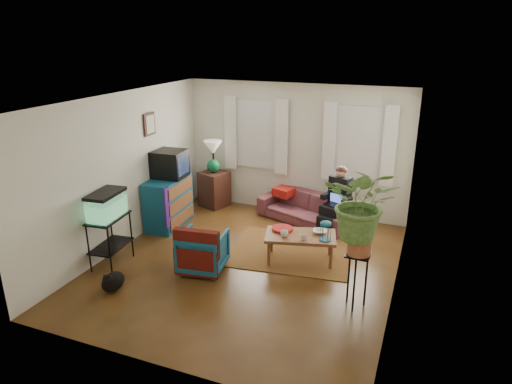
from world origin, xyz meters
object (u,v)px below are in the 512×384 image
at_px(side_table, 214,189).
at_px(armchair, 203,249).
at_px(sofa, 306,204).
at_px(coffee_table, 300,248).
at_px(dresser, 168,202).
at_px(plant_stand, 356,280).
at_px(aquarium_stand, 111,241).

xyz_separation_m(side_table, armchair, (1.08, -2.55, -0.03)).
xyz_separation_m(sofa, coffee_table, (0.36, -1.60, -0.14)).
relative_size(sofa, coffee_table, 1.70).
xyz_separation_m(sofa, side_table, (-2.04, 0.13, 0.00)).
height_order(side_table, dresser, dresser).
relative_size(coffee_table, plant_stand, 1.40).
relative_size(dresser, aquarium_stand, 1.30).
xyz_separation_m(dresser, armchair, (1.42, -1.30, -0.13)).
distance_m(dresser, aquarium_stand, 1.69).
height_order(dresser, coffee_table, dresser).
xyz_separation_m(dresser, aquarium_stand, (-0.01, -1.69, -0.07)).
bearing_deg(dresser, sofa, 21.64).
bearing_deg(aquarium_stand, armchair, 8.80).
height_order(side_table, plant_stand, plant_stand).
bearing_deg(side_table, sofa, -3.65).
xyz_separation_m(dresser, plant_stand, (3.79, -1.46, -0.08)).
relative_size(side_table, aquarium_stand, 0.92).
distance_m(sofa, aquarium_stand, 3.68).
xyz_separation_m(aquarium_stand, coffee_table, (2.74, 1.21, -0.17)).
bearing_deg(coffee_table, dresser, 155.72).
height_order(sofa, dresser, dresser).
bearing_deg(plant_stand, aquarium_stand, -176.60).
xyz_separation_m(side_table, aquarium_stand, (-0.35, -2.94, 0.03)).
height_order(armchair, plant_stand, plant_stand).
bearing_deg(sofa, dresser, -135.17).
xyz_separation_m(side_table, dresser, (-0.34, -1.25, 0.10)).
bearing_deg(plant_stand, coffee_table, 137.04).
bearing_deg(aquarium_stand, side_table, 76.99).
bearing_deg(dresser, aquarium_stand, -93.96).
height_order(armchair, coffee_table, armchair).
height_order(coffee_table, plant_stand, plant_stand).
xyz_separation_m(sofa, dresser, (-2.38, -1.12, 0.10)).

